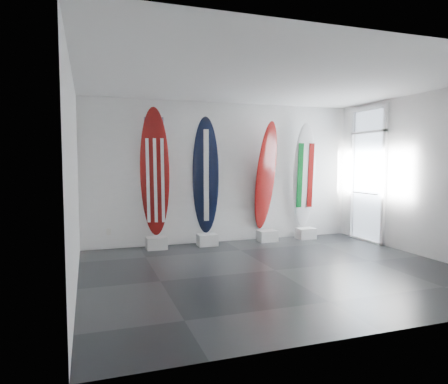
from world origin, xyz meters
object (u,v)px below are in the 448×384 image
object	(u,v)px
surfboard_usa	(155,173)
surfboard_italy	(304,176)
surfboard_navy	(206,176)
surfboard_swiss	(266,176)

from	to	relation	value
surfboard_usa	surfboard_italy	bearing A→B (deg)	15.27
surfboard_navy	surfboard_swiss	bearing A→B (deg)	17.23
surfboard_navy	surfboard_swiss	size ratio (longest dim) A/B	1.01
surfboard_usa	surfboard_swiss	size ratio (longest dim) A/B	1.08
surfboard_usa	surfboard_navy	size ratio (longest dim) A/B	1.06
surfboard_usa	surfboard_italy	xyz separation A→B (m)	(3.38, 0.00, -0.10)
surfboard_swiss	surfboard_navy	bearing A→B (deg)	162.83
surfboard_navy	surfboard_swiss	xyz separation A→B (m)	(1.37, 0.00, -0.03)
surfboard_navy	surfboard_italy	bearing A→B (deg)	17.23
surfboard_swiss	surfboard_italy	size ratio (longest dim) A/B	1.01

